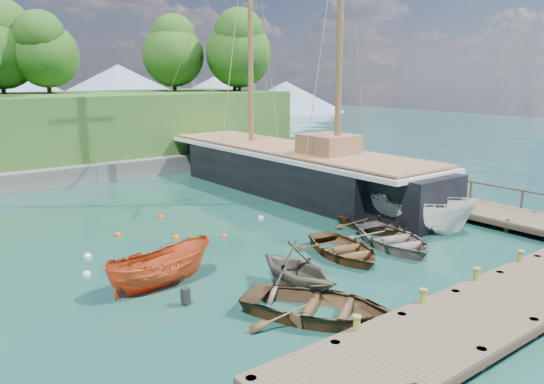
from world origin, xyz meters
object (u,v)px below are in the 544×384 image
at_px(rowboat_3, 393,247).
at_px(rowboat_4, 373,230).
at_px(rowboat_2, 344,257).
at_px(rowboat_0, 319,318).
at_px(motorboat_orange, 162,286).
at_px(schooner, 290,172).
at_px(rowboat_1, 296,290).
at_px(cabin_boat_white, 418,230).

distance_m(rowboat_3, rowboat_4, 2.71).
height_order(rowboat_2, rowboat_4, rowboat_2).
distance_m(rowboat_2, rowboat_4, 4.37).
height_order(rowboat_0, rowboat_2, rowboat_0).
height_order(motorboat_orange, schooner, schooner).
relative_size(rowboat_1, rowboat_3, 0.77).
relative_size(rowboat_3, motorboat_orange, 1.12).
xyz_separation_m(rowboat_0, rowboat_3, (7.43, 3.13, 0.00)).
distance_m(rowboat_0, rowboat_3, 8.06).
bearing_deg(rowboat_0, rowboat_4, 0.26).
bearing_deg(rowboat_2, cabin_boat_white, 18.53).
relative_size(rowboat_4, cabin_boat_white, 0.74).
bearing_deg(rowboat_1, rowboat_0, -112.52).
xyz_separation_m(rowboat_2, motorboat_orange, (-7.56, 1.85, 0.00)).
xyz_separation_m(rowboat_1, motorboat_orange, (-3.64, 3.34, 0.00)).
height_order(rowboat_1, rowboat_2, rowboat_1).
bearing_deg(rowboat_2, rowboat_1, -145.14).
distance_m(rowboat_2, rowboat_3, 2.69).
bearing_deg(rowboat_3, schooner, 89.05).
relative_size(motorboat_orange, cabin_boat_white, 0.79).
bearing_deg(rowboat_1, rowboat_3, 8.21).
height_order(rowboat_2, schooner, schooner).
distance_m(rowboat_1, schooner, 16.65).
bearing_deg(motorboat_orange, rowboat_0, -157.38).
bearing_deg(schooner, motorboat_orange, -145.73).
bearing_deg(schooner, rowboat_2, -119.68).
height_order(rowboat_0, cabin_boat_white, cabin_boat_white).
relative_size(rowboat_1, rowboat_4, 0.94).
height_order(rowboat_0, rowboat_3, rowboat_0).
bearing_deg(rowboat_1, schooner, 50.61).
xyz_separation_m(rowboat_2, cabin_boat_white, (5.67, 0.44, 0.00)).
xyz_separation_m(rowboat_2, rowboat_4, (3.94, 1.89, 0.00)).
relative_size(rowboat_0, schooner, 0.17).
relative_size(rowboat_4, motorboat_orange, 0.93).
distance_m(rowboat_4, motorboat_orange, 11.50).
distance_m(rowboat_4, schooner, 9.95).
bearing_deg(cabin_boat_white, rowboat_3, -177.72).
relative_size(rowboat_3, cabin_boat_white, 0.89).
xyz_separation_m(rowboat_4, motorboat_orange, (-11.50, -0.04, 0.00)).
xyz_separation_m(motorboat_orange, cabin_boat_white, (13.24, -1.41, 0.00)).
relative_size(rowboat_0, rowboat_4, 1.28).
height_order(rowboat_3, schooner, schooner).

